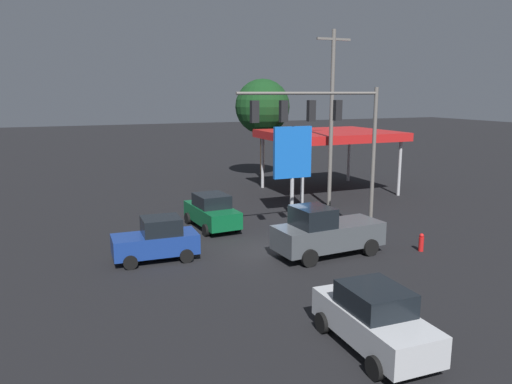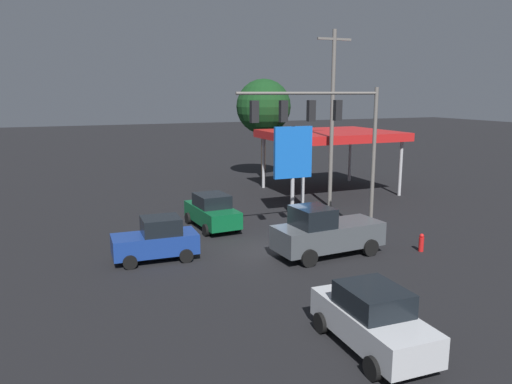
% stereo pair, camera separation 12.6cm
% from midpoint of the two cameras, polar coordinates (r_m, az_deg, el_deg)
% --- Properties ---
extents(ground_plane, '(200.00, 200.00, 0.00)m').
position_cam_midpoint_polar(ground_plane, '(24.25, 1.70, -6.75)').
color(ground_plane, black).
extents(traffic_signal_assembly, '(7.61, 0.43, 7.78)m').
position_cam_midpoint_polar(traffic_signal_assembly, '(24.61, 7.68, 7.47)').
color(traffic_signal_assembly, slate).
rests_on(traffic_signal_assembly, ground).
extents(utility_pole, '(2.40, 0.26, 11.39)m').
position_cam_midpoint_polar(utility_pole, '(32.87, 8.51, 8.54)').
color(utility_pole, slate).
rests_on(utility_pole, ground).
extents(gas_station_canopy, '(9.28, 7.94, 4.64)m').
position_cam_midpoint_polar(gas_station_canopy, '(38.34, 8.26, 6.39)').
color(gas_station_canopy, red).
rests_on(gas_station_canopy, ground).
extents(price_sign, '(2.50, 0.27, 5.49)m').
position_cam_midpoint_polar(price_sign, '(30.70, 4.07, 4.24)').
color(price_sign, '#B7B7BC').
rests_on(price_sign, ground).
extents(sedan_waiting, '(2.30, 4.51, 1.93)m').
position_cam_midpoint_polar(sedan_waiting, '(28.15, -5.21, -2.21)').
color(sedan_waiting, '#0C592D').
rests_on(sedan_waiting, ground).
extents(sedan_far, '(2.14, 4.44, 1.93)m').
position_cam_midpoint_polar(sedan_far, '(15.62, 13.11, -13.88)').
color(sedan_far, silver).
rests_on(sedan_far, ground).
extents(pickup_parked, '(5.32, 2.53, 2.40)m').
position_cam_midpoint_polar(pickup_parked, '(23.53, 7.82, -4.59)').
color(pickup_parked, '#474C51').
rests_on(pickup_parked, ground).
extents(hatchback_crossing, '(3.86, 2.07, 1.97)m').
position_cam_midpoint_polar(hatchback_crossing, '(23.20, -11.43, -5.37)').
color(hatchback_crossing, navy).
rests_on(hatchback_crossing, ground).
extents(street_tree, '(4.74, 4.74, 8.67)m').
position_cam_midpoint_polar(street_tree, '(43.90, 0.66, 9.72)').
color(street_tree, '#4C331E').
rests_on(street_tree, ground).
extents(fire_hydrant, '(0.24, 0.24, 0.88)m').
position_cam_midpoint_polar(fire_hydrant, '(25.35, 18.23, -5.48)').
color(fire_hydrant, red).
rests_on(fire_hydrant, ground).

